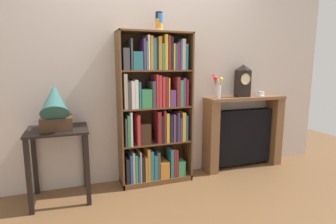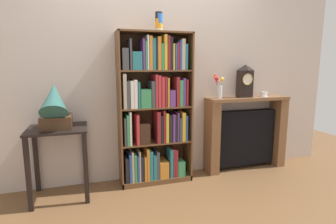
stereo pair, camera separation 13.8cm
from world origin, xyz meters
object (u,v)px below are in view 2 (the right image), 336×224
at_px(fireplace_mantel, 245,133).
at_px(side_table_left, 58,145).
at_px(bookshelf, 155,113).
at_px(mantel_clock, 245,81).
at_px(gramophone, 55,107).
at_px(teacup_with_saucer, 264,94).
at_px(flower_vase, 219,86).
at_px(cup_stack, 159,22).

bearing_deg(fireplace_mantel, side_table_left, -176.38).
bearing_deg(bookshelf, mantel_clock, 1.37).
xyz_separation_m(bookshelf, gramophone, (-1.04, -0.16, 0.15)).
bearing_deg(gramophone, bookshelf, 8.75).
bearing_deg(teacup_with_saucer, side_table_left, -177.20).
bearing_deg(mantel_clock, teacup_with_saucer, 0.47).
height_order(bookshelf, fireplace_mantel, bookshelf).
xyz_separation_m(bookshelf, flower_vase, (0.83, 0.03, 0.28)).
height_order(cup_stack, gramophone, cup_stack).
height_order(bookshelf, flower_vase, bookshelf).
xyz_separation_m(cup_stack, gramophone, (-1.09, -0.15, -0.86)).
relative_size(fireplace_mantel, teacup_with_saucer, 8.80).
xyz_separation_m(mantel_clock, teacup_with_saucer, (0.29, 0.00, -0.18)).
height_order(gramophone, flower_vase, gramophone).
bearing_deg(fireplace_mantel, teacup_with_saucer, -5.21).
height_order(fireplace_mantel, mantel_clock, mantel_clock).
bearing_deg(flower_vase, teacup_with_saucer, -0.32).
height_order(mantel_clock, teacup_with_saucer, mantel_clock).
distance_m(cup_stack, teacup_with_saucer, 1.65).
bearing_deg(bookshelf, gramophone, -171.25).
distance_m(cup_stack, side_table_left, 1.67).
bearing_deg(side_table_left, teacup_with_saucer, 2.80).
relative_size(bookshelf, side_table_left, 2.32).
bearing_deg(gramophone, side_table_left, 90.00).
bearing_deg(side_table_left, bookshelf, 5.08).
distance_m(side_table_left, fireplace_mantel, 2.29).
relative_size(mantel_clock, teacup_with_saucer, 3.29).
relative_size(cup_stack, side_table_left, 0.28).
xyz_separation_m(side_table_left, gramophone, (0.00, -0.07, 0.41)).
distance_m(cup_stack, fireplace_mantel, 1.80).
bearing_deg(teacup_with_saucer, fireplace_mantel, 174.79).
xyz_separation_m(side_table_left, mantel_clock, (2.22, 0.12, 0.61)).
height_order(cup_stack, teacup_with_saucer, cup_stack).
bearing_deg(teacup_with_saucer, cup_stack, -178.27).
bearing_deg(teacup_with_saucer, bookshelf, -178.81).
bearing_deg(fireplace_mantel, flower_vase, -177.55).
bearing_deg(bookshelf, cup_stack, -13.34).
distance_m(fireplace_mantel, flower_vase, 0.76).
bearing_deg(cup_stack, fireplace_mantel, 3.10).
bearing_deg(fireplace_mantel, cup_stack, -176.90).
distance_m(bookshelf, mantel_clock, 1.24).
xyz_separation_m(gramophone, flower_vase, (1.86, 0.19, 0.14)).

